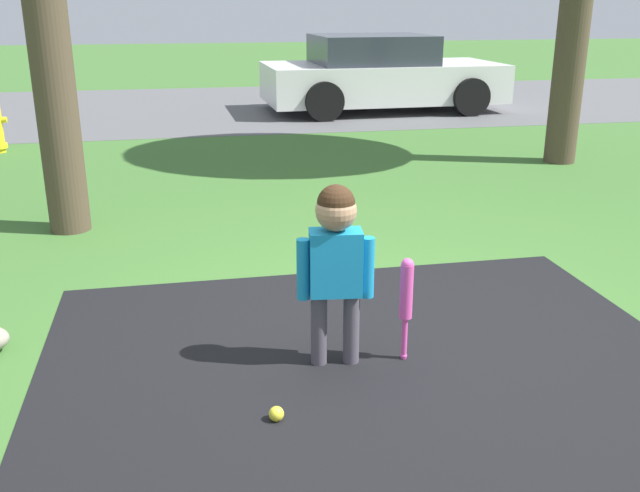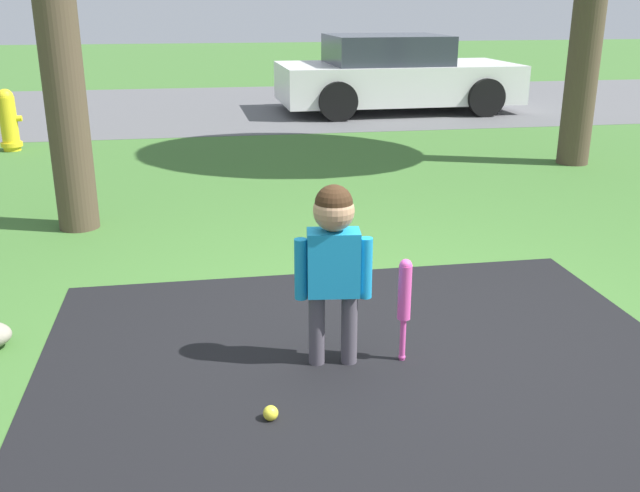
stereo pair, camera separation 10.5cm
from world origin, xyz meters
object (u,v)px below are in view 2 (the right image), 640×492
(fire_hydrant, at_px, (9,121))
(parked_car, at_px, (394,75))
(child, at_px, (334,251))
(sports_ball, at_px, (271,413))
(baseball_bat, at_px, (404,296))

(fire_hydrant, height_order, parked_car, parked_car)
(child, distance_m, sports_ball, 0.85)
(child, distance_m, baseball_bat, 0.45)
(baseball_bat, height_order, fire_hydrant, fire_hydrant)
(child, xyz_separation_m, baseball_bat, (0.37, -0.03, -0.26))
(baseball_bat, bearing_deg, sports_ball, -148.80)
(fire_hydrant, bearing_deg, baseball_bat, -61.82)
(sports_ball, distance_m, fire_hydrant, 7.19)
(child, height_order, parked_car, parked_car)
(sports_ball, distance_m, parked_car, 9.77)
(baseball_bat, bearing_deg, fire_hydrant, 118.18)
(fire_hydrant, relative_size, parked_car, 0.19)
(child, bearing_deg, fire_hydrant, 122.45)
(baseball_bat, distance_m, fire_hydrant, 7.08)
(baseball_bat, height_order, parked_car, parked_car)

